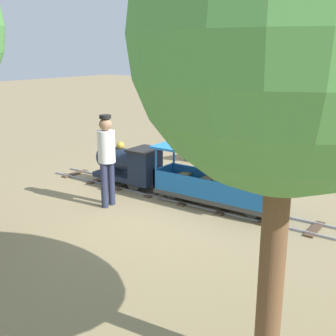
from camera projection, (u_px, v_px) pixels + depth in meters
ground_plane at (183, 199)px, 7.91m from camera, size 60.00×60.00×0.00m
track at (173, 196)px, 8.03m from camera, size 0.66×6.05×0.04m
locomotive at (130, 164)px, 8.48m from camera, size 0.62×1.44×1.00m
passenger_car at (216, 184)px, 7.42m from camera, size 0.72×2.35×0.97m
conductor_person at (107, 153)px, 7.33m from camera, size 0.30×0.30×1.62m
park_bench at (209, 142)px, 10.80m from camera, size 1.36×0.79×0.82m
oak_tree_distant at (289, 37)px, 2.93m from camera, size 2.24×2.24×3.89m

